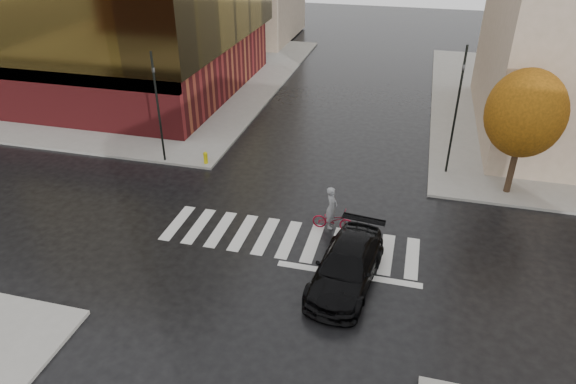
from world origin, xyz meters
name	(u,v)px	position (x,y,z in m)	size (l,w,h in m)	color
ground	(286,246)	(0.00, 0.00, 0.00)	(120.00, 120.00, 0.00)	black
sidewalk_nw	(116,74)	(-21.00, 21.00, 0.07)	(30.00, 30.00, 0.15)	gray
crosswalk	(289,239)	(0.00, 0.50, 0.01)	(12.00, 3.00, 0.01)	silver
tree_ne_a	(525,114)	(10.00, 7.40, 4.46)	(3.80, 3.80, 6.50)	black
sedan	(347,266)	(2.96, -1.80, 0.80)	(2.23, 5.48, 1.59)	black
cyclist	(333,215)	(1.74, 1.84, 0.75)	(1.95, 0.76, 2.20)	maroon
traffic_light_nw	(157,102)	(-9.00, 6.30, 3.68)	(0.17, 0.14, 6.35)	black
traffic_light_ne	(457,104)	(6.94, 8.92, 4.13)	(0.15, 0.18, 7.04)	black
fire_hydrant	(206,157)	(-6.50, 6.50, 0.54)	(0.26, 0.26, 0.72)	#D4C50C
manhole	(349,248)	(2.74, 0.50, 0.01)	(0.57, 0.57, 0.01)	#50351C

